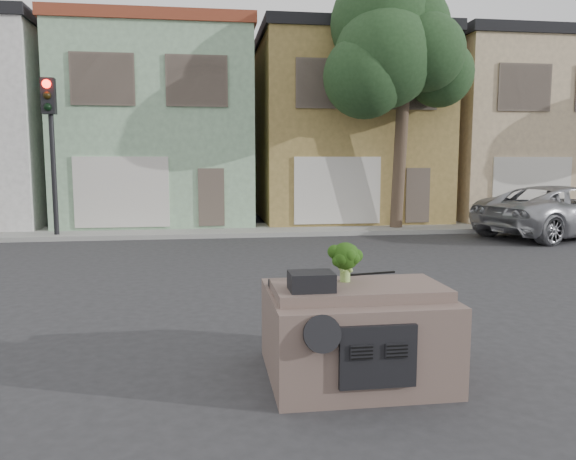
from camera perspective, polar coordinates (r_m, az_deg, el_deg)
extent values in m
plane|color=#303033|center=(9.67, 2.08, -8.00)|extent=(120.00, 120.00, 0.00)
cube|color=gray|center=(19.91, -3.31, 0.02)|extent=(40.00, 3.00, 0.15)
cube|color=#90B891|center=(23.79, -12.78, 9.93)|extent=(7.20, 8.20, 7.55)
cube|color=olive|center=(24.39, 5.35, 10.00)|extent=(7.20, 8.20, 7.55)
cube|color=tan|center=(27.13, 21.16, 9.26)|extent=(7.20, 8.20, 7.55)
imported|color=#A8A9AF|center=(20.79, 26.00, -0.60)|extent=(6.68, 4.62, 1.70)
cube|color=black|center=(19.30, -22.83, 6.63)|extent=(0.40, 0.40, 5.10)
cube|color=#213D1E|center=(20.20, 11.38, 11.86)|extent=(4.40, 4.00, 8.50)
cube|color=brown|center=(6.70, 6.74, -9.93)|extent=(2.00, 1.80, 1.12)
cube|color=black|center=(6.08, 2.38, -5.22)|extent=(0.48, 0.38, 0.20)
cube|color=black|center=(6.99, 8.23, -4.41)|extent=(0.69, 0.15, 0.02)
cube|color=#1B3A0D|center=(6.52, 5.84, -3.21)|extent=(0.41, 0.41, 0.47)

